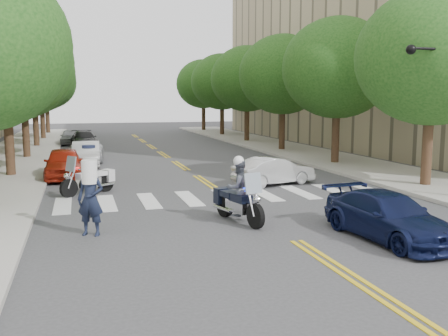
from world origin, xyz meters
name	(u,v)px	position (x,y,z in m)	size (l,w,h in m)	color
ground	(296,241)	(0.00, 0.00, 0.00)	(140.00, 140.00, 0.00)	#38383A
sidewalk_left	(15,158)	(-9.50, 22.00, 0.07)	(5.00, 60.00, 0.15)	#9E9991
sidewalk_right	(290,150)	(9.50, 22.00, 0.07)	(5.00, 60.00, 0.15)	#9E9991
building_right	(447,17)	(26.00, 26.00, 11.00)	(26.00, 44.00, 22.00)	tan
tree_l_1	(4,62)	(-8.80, 14.00, 5.55)	(6.40, 6.40, 8.45)	#382316
tree_l_2	(22,71)	(-8.80, 22.00, 5.55)	(6.40, 6.40, 8.45)	#382316
tree_l_3	(33,76)	(-8.80, 30.00, 5.55)	(6.40, 6.40, 8.45)	#382316
tree_l_4	(41,80)	(-8.80, 38.00, 5.55)	(6.40, 6.40, 8.45)	#382316
tree_l_5	(46,83)	(-8.80, 46.00, 5.55)	(6.40, 6.40, 8.45)	#382316
tree_r_0	(432,57)	(8.80, 6.00, 5.55)	(6.40, 6.40, 8.45)	#382316
tree_r_1	(338,68)	(8.80, 14.00, 5.55)	(6.40, 6.40, 8.45)	#382316
tree_r_2	(283,75)	(8.80, 22.00, 5.55)	(6.40, 6.40, 8.45)	#382316
tree_r_3	(247,79)	(8.80, 30.00, 5.55)	(6.40, 6.40, 8.45)	#382316
tree_r_4	(222,82)	(8.80, 38.00, 5.55)	(6.40, 6.40, 8.45)	#382316
tree_r_5	(203,84)	(8.80, 46.00, 5.55)	(6.40, 6.40, 8.45)	#382316
motorcycle_police	(238,192)	(-0.86, 2.52, 0.92)	(1.03, 2.52, 2.08)	black
motorcycle_parked	(92,180)	(-5.10, 8.60, 0.56)	(2.19, 1.66, 1.61)	black
officer_standing	(91,199)	(-5.29, 2.16, 1.03)	(0.75, 0.49, 2.06)	black
convertible	(274,171)	(2.77, 8.50, 0.63)	(1.33, 3.81, 1.26)	silver
sedan_blue	(388,216)	(2.50, -0.50, 0.63)	(1.77, 4.35, 1.26)	#0D1438
parked_car_a	(64,163)	(-6.30, 13.00, 0.74)	(1.75, 4.36, 1.48)	#A62311
parked_car_b	(86,154)	(-5.20, 17.20, 0.70)	(1.48, 4.25, 1.40)	silver
parked_car_c	(86,152)	(-5.20, 19.50, 0.62)	(2.04, 4.43, 1.23)	#B0B3B9
parked_car_d	(84,139)	(-5.20, 28.50, 0.66)	(1.85, 4.54, 1.32)	black
parked_car_e	(70,137)	(-6.30, 31.89, 0.63)	(1.49, 3.71, 1.26)	#A6A6AB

